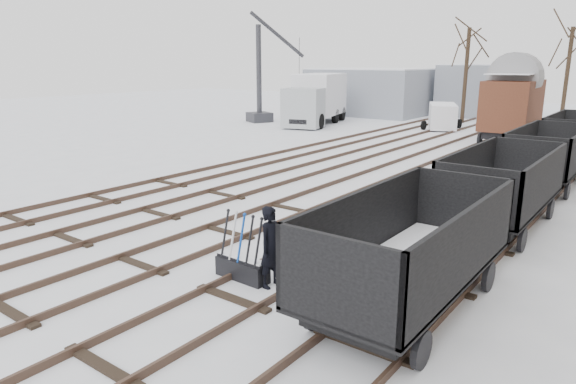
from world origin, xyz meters
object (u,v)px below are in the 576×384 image
object	(u,v)px
ground_frame	(242,267)
box_van_wagon	(512,103)
freight_wagon_a	(410,268)
lorry	(316,99)
worker	(271,247)
panel_van	(442,116)
crane	(261,94)

from	to	relation	value
ground_frame	box_van_wagon	distance (m)	24.09
freight_wagon_a	box_van_wagon	world-z (taller)	box_van_wagon
box_van_wagon	lorry	bearing A→B (deg)	172.76
ground_frame	lorry	world-z (taller)	lorry
ground_frame	lorry	bearing A→B (deg)	122.38
worker	freight_wagon_a	distance (m)	2.90
worker	panel_van	distance (m)	28.97
worker	lorry	world-z (taller)	lorry
worker	lorry	distance (m)	29.65
worker	panel_van	world-z (taller)	panel_van
freight_wagon_a	panel_van	size ratio (longest dim) A/B	1.25
ground_frame	worker	distance (m)	0.97
ground_frame	crane	world-z (taller)	crane
box_van_wagon	worker	bearing A→B (deg)	-89.61
crane	lorry	bearing A→B (deg)	40.22
freight_wagon_a	crane	bearing A→B (deg)	134.90
ground_frame	crane	bearing A→B (deg)	130.69
lorry	crane	bearing A→B (deg)	179.66
ground_frame	panel_van	world-z (taller)	panel_van
worker	ground_frame	bearing A→B (deg)	98.61
crane	panel_van	bearing A→B (deg)	42.54
ground_frame	worker	size ratio (longest dim) A/B	0.84
worker	panel_van	xyz separation A→B (m)	(-6.88, 28.14, 0.04)
box_van_wagon	ground_frame	bearing A→B (deg)	-91.41
ground_frame	panel_van	distance (m)	28.91
freight_wagon_a	lorry	size ratio (longest dim) A/B	0.63
lorry	panel_van	world-z (taller)	lorry
worker	lorry	size ratio (longest dim) A/B	0.20
freight_wagon_a	crane	world-z (taller)	crane
ground_frame	worker	world-z (taller)	worker
worker	panel_van	bearing A→B (deg)	14.76
box_van_wagon	lorry	distance (m)	14.59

